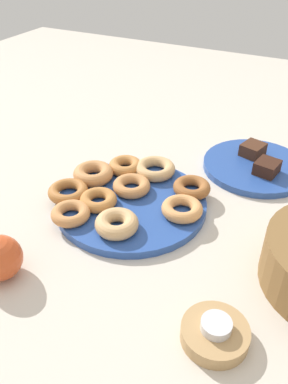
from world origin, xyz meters
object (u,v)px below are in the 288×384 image
(donut_1, at_px, (132,186))
(cake_plate, at_px, (255,166))
(donut_7, at_px, (125,166))
(candle_holder, at_px, (215,334))
(donut_6, at_px, (71,213))
(donut_9, at_px, (98,200))
(donut_3, at_px, (182,209))
(donut_2, at_px, (117,224))
(donut_5, at_px, (93,174))
(donut_0, at_px, (157,169))
(brownie_near, at_px, (253,149))
(tealight, at_px, (216,325))
(donut_8, at_px, (192,187))
(brownie_far, at_px, (267,167))
(donut_4, at_px, (68,191))
(donut_plate, at_px, (131,203))

(donut_1, xyz_separation_m, cake_plate, (-0.23, 0.21, -0.02))
(donut_7, relative_size, candle_holder, 0.77)
(donut_6, bearing_deg, donut_1, 155.73)
(donut_9, bearing_deg, donut_3, 106.89)
(donut_6, distance_m, candle_holder, 0.36)
(donut_2, relative_size, donut_9, 1.08)
(donut_5, bearing_deg, donut_6, 14.75)
(donut_1, bearing_deg, donut_0, 166.95)
(cake_plate, xyz_separation_m, brownie_near, (-0.04, -0.02, 0.02))
(donut_9, height_order, tealight, same)
(donut_0, bearing_deg, donut_5, -54.64)
(donut_6, distance_m, cake_plate, 0.46)
(donut_8, bearing_deg, donut_3, 7.08)
(tealight, bearing_deg, brownie_far, -176.25)
(donut_4, height_order, tealight, same)
(donut_9, bearing_deg, donut_plate, 129.92)
(donut_2, distance_m, cake_plate, 0.40)
(donut_plate, height_order, donut_0, donut_0)
(brownie_near, height_order, tealight, brownie_near)
(donut_5, relative_size, donut_6, 1.16)
(brownie_near, bearing_deg, donut_7, -49.78)
(donut_3, bearing_deg, tealight, 32.38)
(donut_5, distance_m, cake_plate, 0.39)
(donut_5, relative_size, donut_7, 1.16)
(donut_4, xyz_separation_m, brownie_far, (-0.28, 0.35, 0.00))
(brownie_near, bearing_deg, cake_plate, 26.57)
(cake_plate, bearing_deg, donut_9, -38.83)
(donut_7, bearing_deg, donut_0, 105.43)
(brownie_far, bearing_deg, donut_8, -39.85)
(donut_2, xyz_separation_m, donut_6, (0.01, -0.10, -0.00))
(donut_0, height_order, donut_3, donut_0)
(donut_3, xyz_separation_m, brownie_far, (-0.23, 0.12, 0.00))
(donut_4, relative_size, candle_holder, 0.85)
(donut_3, bearing_deg, donut_6, -59.44)
(donut_0, relative_size, donut_8, 1.16)
(donut_8, xyz_separation_m, cake_plate, (-0.18, 0.09, -0.02))
(donut_7, distance_m, donut_8, 0.17)
(donut_3, relative_size, donut_8, 1.03)
(tealight, bearing_deg, donut_0, -143.26)
(donut_9, bearing_deg, donut_7, -174.16)
(donut_4, relative_size, cake_plate, 0.34)
(donut_plate, bearing_deg, donut_6, -36.20)
(donut_plate, height_order, donut_7, donut_7)
(donut_1, distance_m, cake_plate, 0.32)
(donut_1, height_order, brownie_far, brownie_far)
(brownie_far, height_order, candle_holder, brownie_far)
(donut_8, height_order, donut_9, same)
(brownie_far, distance_m, tealight, 0.46)
(cake_plate, bearing_deg, brownie_near, -153.43)
(donut_8, bearing_deg, donut_9, -50.39)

